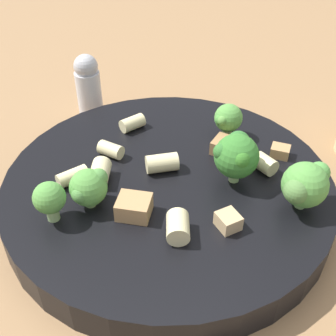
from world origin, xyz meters
The scene contains 19 objects.
ground_plane centered at (0.00, 0.00, 0.00)m, with size 2.00×2.00×0.00m, color #936D47.
pasta_bowl centered at (0.00, 0.00, 0.02)m, with size 0.30×0.30×0.03m.
broccoli_floret_0 centered at (0.05, -0.03, 0.06)m, with size 0.04×0.04×0.05m.
broccoli_floret_1 centered at (-0.11, 0.00, 0.05)m, with size 0.03×0.03×0.04m.
broccoli_floret_2 centered at (-0.07, 0.00, 0.05)m, with size 0.03×0.03×0.04m.
broccoli_floret_3 centered at (0.08, 0.03, 0.05)m, with size 0.03×0.03×0.04m.
broccoli_floret_4 centered at (0.08, -0.09, 0.05)m, with size 0.05×0.04×0.04m.
rigatoni_0 centered at (0.00, 0.01, 0.04)m, with size 0.02×0.02×0.03m, color beige.
rigatoni_1 centered at (-0.03, 0.06, 0.04)m, with size 0.01×0.01×0.02m, color beige.
rigatoni_2 centered at (0.08, -0.04, 0.04)m, with size 0.02×0.02×0.02m, color beige.
rigatoni_3 centered at (-0.05, 0.03, 0.04)m, with size 0.02×0.02×0.03m, color beige.
rigatoni_4 centered at (-0.08, 0.04, 0.04)m, with size 0.01×0.01×0.03m, color beige.
rigatoni_5 centered at (0.01, 0.09, 0.04)m, with size 0.01×0.01×0.03m, color beige.
rigatoni_6 centered at (-0.03, -0.07, 0.04)m, with size 0.02×0.02×0.02m, color beige.
chicken_chunk_0 centered at (0.07, 0.01, 0.04)m, with size 0.02×0.02×0.01m, color #A87A4C.
chicken_chunk_1 centered at (-0.05, -0.03, 0.04)m, with size 0.03×0.02×0.02m, color tan.
chicken_chunk_2 centered at (0.01, -0.08, 0.04)m, with size 0.02×0.02×0.01m, color tan.
chicken_chunk_3 centered at (0.11, -0.03, 0.04)m, with size 0.02×0.01×0.01m, color tan.
pepper_shaker centered at (0.00, 0.19, 0.04)m, with size 0.03×0.03×0.08m.
Camera 1 is at (-0.15, -0.26, 0.27)m, focal length 45.00 mm.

